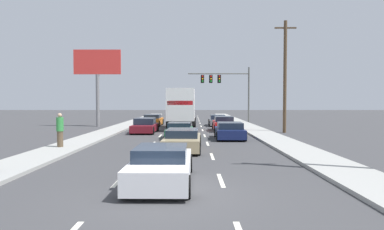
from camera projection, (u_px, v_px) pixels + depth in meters
ground_plane at (183, 128)px, 34.68m from camera, size 140.00×140.00×0.00m
sidewalk_right at (256, 131)px, 29.71m from camera, size 2.23×80.00×0.14m
sidewalk_left at (108, 131)px, 29.65m from camera, size 2.23×80.00×0.14m
lane_markings at (182, 130)px, 31.57m from camera, size 3.54×62.00×0.01m
car_orange at (151, 120)px, 37.28m from camera, size 1.99×4.53×1.23m
car_maroon at (143, 126)px, 29.18m from camera, size 1.95×4.66×1.24m
box_truck at (180, 107)px, 32.86m from camera, size 2.71×7.67×3.78m
car_green at (178, 131)px, 24.90m from camera, size 1.98×4.15×1.13m
car_tan at (181, 140)px, 18.68m from camera, size 2.10×4.65×1.15m
car_white at (160, 166)px, 11.13m from camera, size 1.97×4.61×1.21m
car_gray at (216, 121)px, 37.39m from camera, size 1.86×4.33×1.18m
car_red at (222, 124)px, 31.04m from camera, size 1.93×4.58×1.31m
car_navy at (228, 131)px, 24.22m from camera, size 2.07×4.07×1.18m
traffic_signal_mast at (219, 82)px, 42.07m from camera, size 7.51×0.69×6.78m
utility_pole_mid at (283, 75)px, 28.96m from camera, size 1.80×0.28×9.34m
roadside_billboard at (96, 70)px, 35.88m from camera, size 4.88×0.36×7.99m
pedestrian_near_corner at (58, 130)px, 18.95m from camera, size 0.38×0.38×1.86m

